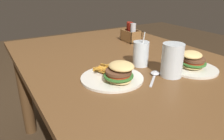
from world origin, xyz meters
TOP-DOWN VIEW (x-y plane):
  - dining_table at (0.00, 0.00)m, footprint 1.61×1.02m
  - meal_plate_near at (0.14, -0.18)m, footprint 0.27×0.27m
  - beer_glass at (0.22, 0.05)m, footprint 0.09×0.09m
  - juice_glass at (0.04, 0.02)m, footprint 0.08×0.08m
  - spoon at (0.18, -0.00)m, footprint 0.12×0.14m
  - meal_plate_far at (0.22, 0.20)m, footprint 0.23×0.23m
  - condiment_caddy at (-0.36, 0.25)m, footprint 0.13×0.09m

SIDE VIEW (x-z plane):
  - dining_table at x=0.00m, z-range 0.25..0.98m
  - spoon at x=0.18m, z-range 0.73..0.75m
  - meal_plate_near at x=0.14m, z-range 0.72..0.81m
  - meal_plate_far at x=0.22m, z-range 0.72..0.81m
  - condiment_caddy at x=-0.36m, z-range 0.72..0.85m
  - juice_glass at x=0.04m, z-range 0.70..0.87m
  - beer_glass at x=0.22m, z-range 0.73..0.87m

